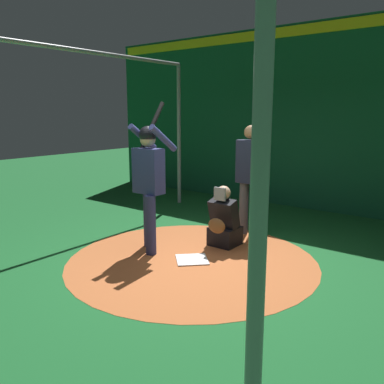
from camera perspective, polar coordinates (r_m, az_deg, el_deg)
name	(u,v)px	position (r m, az deg, el deg)	size (l,w,h in m)	color
ground_plane	(192,260)	(5.51, 0.00, -9.72)	(26.41, 26.41, 0.00)	#195B28
dirt_circle	(192,260)	(5.51, 0.00, -9.69)	(3.37, 3.37, 0.01)	#B76033
home_plate	(192,259)	(5.51, 0.00, -9.60)	(0.42, 0.42, 0.01)	white
batter	(149,176)	(5.68, -6.16, 2.30)	(0.68, 0.49, 2.13)	navy
catcher	(224,223)	(5.99, 4.57, -4.40)	(0.58, 0.40, 0.92)	black
umpire	(250,174)	(6.45, 8.29, 2.54)	(0.22, 0.49, 1.78)	#4C4C51
back_wall	(309,118)	(8.56, 16.42, 10.15)	(0.23, 10.41, 3.70)	#145133
cage_frame	(192,105)	(5.14, 0.00, 12.29)	(5.29, 4.82, 2.98)	gray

